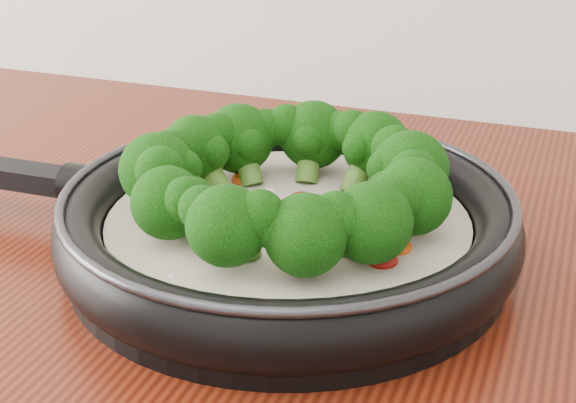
% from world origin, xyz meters
% --- Properties ---
extents(skillet, '(0.56, 0.36, 0.10)m').
position_xyz_m(skillet, '(0.14, 1.10, 0.94)').
color(skillet, black).
rests_on(skillet, counter).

